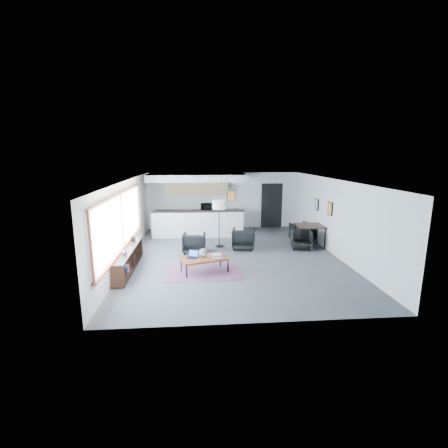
{
  "coord_description": "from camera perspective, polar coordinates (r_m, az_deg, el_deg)",
  "views": [
    {
      "loc": [
        -1.2,
        -10.56,
        3.42
      ],
      "look_at": [
        -0.29,
        0.4,
        1.06
      ],
      "focal_mm": 26.0,
      "sensor_mm": 36.0,
      "label": 1
    }
  ],
  "objects": [
    {
      "name": "coaster",
      "position": [
        9.43,
        -3.32,
        -6.26
      ],
      "size": [
        0.11,
        0.11,
        0.01
      ],
      "rotation": [
        0.0,
        0.0,
        -0.07
      ],
      "color": "#E5590C",
      "rests_on": "coffee_table"
    },
    {
      "name": "dining_chair_far",
      "position": [
        13.46,
        13.59,
        -1.42
      ],
      "size": [
        0.86,
        0.84,
        0.69
      ],
      "primitive_type": "imported",
      "rotation": [
        0.0,
        0.0,
        3.56
      ],
      "color": "black",
      "rests_on": "floor"
    },
    {
      "name": "room",
      "position": [
        10.83,
        1.72,
        0.84
      ],
      "size": [
        7.02,
        9.02,
        2.62
      ],
      "color": "#49494B",
      "rests_on": "ground"
    },
    {
      "name": "book_stack",
      "position": [
        9.64,
        -1.22,
        -5.58
      ],
      "size": [
        0.32,
        0.26,
        0.1
      ],
      "rotation": [
        0.0,
        0.0,
        0.04
      ],
      "color": "silver",
      "rests_on": "coffee_table"
    },
    {
      "name": "dining_chair_near",
      "position": [
        12.28,
        13.45,
        -2.83
      ],
      "size": [
        0.71,
        0.68,
        0.64
      ],
      "primitive_type": "imported",
      "rotation": [
        0.0,
        0.0,
        -0.18
      ],
      "color": "black",
      "rests_on": "floor"
    },
    {
      "name": "window",
      "position": [
        10.11,
        -17.57,
        0.35
      ],
      "size": [
        0.1,
        5.95,
        1.66
      ],
      "color": "#8CBFFF",
      "rests_on": "room"
    },
    {
      "name": "dining_table",
      "position": [
        12.58,
        14.88,
        -0.52
      ],
      "size": [
        1.0,
        1.0,
        0.83
      ],
      "rotation": [
        0.0,
        0.0,
        -0.03
      ],
      "color": "black",
      "rests_on": "floor"
    },
    {
      "name": "wall_art_upper",
      "position": [
        13.25,
        15.97,
        3.33
      ],
      "size": [
        0.03,
        0.34,
        0.44
      ],
      "color": "black",
      "rests_on": "room"
    },
    {
      "name": "ceramic_pot",
      "position": [
        9.61,
        -3.68,
        -5.11
      ],
      "size": [
        0.27,
        0.27,
        0.27
      ],
      "rotation": [
        0.0,
        0.0,
        0.43
      ],
      "color": "gray",
      "rests_on": "coffee_table"
    },
    {
      "name": "track_light",
      "position": [
        12.8,
        -2.01,
        8.13
      ],
      "size": [
        1.6,
        0.07,
        0.15
      ],
      "color": "silver",
      "rests_on": "room"
    },
    {
      "name": "coffee_table",
      "position": [
        9.63,
        -3.49,
        -6.1
      ],
      "size": [
        1.51,
        1.1,
        0.44
      ],
      "rotation": [
        0.0,
        0.0,
        0.3
      ],
      "color": "brown",
      "rests_on": "floor"
    },
    {
      "name": "wall_art_lower",
      "position": [
        12.05,
        18.14,
        2.6
      ],
      "size": [
        0.03,
        0.38,
        0.48
      ],
      "color": "black",
      "rests_on": "room"
    },
    {
      "name": "kitchenette",
      "position": [
        14.41,
        -4.69,
        3.95
      ],
      "size": [
        4.2,
        1.96,
        2.6
      ],
      "color": "white",
      "rests_on": "floor"
    },
    {
      "name": "floor_lamp",
      "position": [
        11.99,
        -0.86,
        3.11
      ],
      "size": [
        0.67,
        0.67,
        1.77
      ],
      "rotation": [
        0.0,
        0.0,
        0.39
      ],
      "color": "black",
      "rests_on": "floor"
    },
    {
      "name": "armchair_right",
      "position": [
        11.99,
        3.48,
        -2.4
      ],
      "size": [
        0.95,
        0.91,
        0.83
      ],
      "primitive_type": "imported",
      "rotation": [
        0.0,
        0.0,
        2.93
      ],
      "color": "black",
      "rests_on": "floor"
    },
    {
      "name": "doorway",
      "position": [
        15.56,
        8.34,
        3.34
      ],
      "size": [
        1.1,
        0.12,
        2.15
      ],
      "color": "black",
      "rests_on": "room"
    },
    {
      "name": "armchair_left",
      "position": [
        11.55,
        -5.27,
        -3.13
      ],
      "size": [
        0.83,
        0.79,
        0.78
      ],
      "primitive_type": "imported",
      "rotation": [
        0.0,
        0.0,
        3.04
      ],
      "color": "black",
      "rests_on": "floor"
    },
    {
      "name": "console",
      "position": [
        10.22,
        -16.45,
        -6.01
      ],
      "size": [
        0.35,
        3.0,
        0.8
      ],
      "color": "black",
      "rests_on": "floor"
    },
    {
      "name": "microwave",
      "position": [
        14.89,
        -3.08,
        3.19
      ],
      "size": [
        0.53,
        0.3,
        0.36
      ],
      "primitive_type": "imported",
      "rotation": [
        0.0,
        0.0,
        0.02
      ],
      "color": "black",
      "rests_on": "kitchenette"
    },
    {
      "name": "laptop",
      "position": [
        9.64,
        -5.49,
        -5.53
      ],
      "size": [
        0.36,
        0.33,
        0.21
      ],
      "rotation": [
        0.0,
        0.0,
        -0.35
      ],
      "color": "black",
      "rests_on": "coffee_table"
    },
    {
      "name": "kilim_rug",
      "position": [
        9.76,
        -3.46,
        -8.36
      ],
      "size": [
        2.28,
        1.59,
        0.01
      ],
      "rotation": [
        0.0,
        0.0,
        0.03
      ],
      "color": "#60354B",
      "rests_on": "floor"
    }
  ]
}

